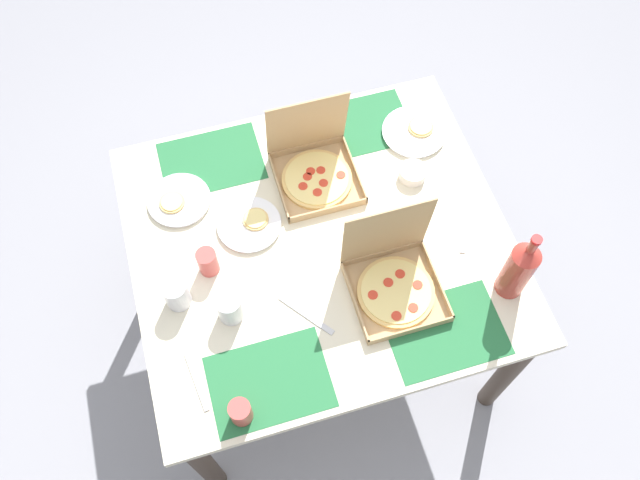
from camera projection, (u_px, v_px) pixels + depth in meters
ground_plane at (320, 323)px, 2.86m from camera, size 6.00×6.00×0.00m
dining_table at (320, 255)px, 2.28m from camera, size 1.26×1.14×0.77m
placemat_near_left at (269, 382)px, 1.95m from camera, size 0.36×0.26×0.00m
placemat_near_right at (445, 331)px, 2.02m from camera, size 0.36×0.26×0.00m
placemat_far_left at (211, 161)px, 2.33m from camera, size 0.36×0.26×0.00m
placemat_far_right at (361, 125)px, 2.41m from camera, size 0.36×0.26×0.00m
pizza_box_edge_far at (394, 279)px, 2.05m from camera, size 0.28×0.29×0.32m
pizza_box_corner_right at (315, 167)px, 2.26m from camera, size 0.28×0.29×0.32m
plate_near_left at (415, 132)px, 2.38m from camera, size 0.23×0.23×0.03m
plate_far_left at (250, 224)px, 2.19m from camera, size 0.22×0.22×0.03m
plate_near_right at (179, 201)px, 2.24m from camera, size 0.22×0.22×0.03m
soda_bottle at (519, 269)px, 1.98m from camera, size 0.09×0.09×0.32m
cup_clear_left at (230, 308)px, 2.00m from camera, size 0.08×0.08×0.11m
cup_dark at (241, 412)px, 1.86m from camera, size 0.07×0.07×0.09m
cup_clear_right at (208, 263)px, 2.08m from camera, size 0.07×0.07×0.10m
cup_spare at (176, 294)px, 2.02m from camera, size 0.08×0.08×0.11m
condiment_bowl at (413, 173)px, 2.28m from camera, size 0.10×0.10×0.04m
knife_by_near_right at (306, 315)px, 2.05m from camera, size 0.14×0.18×0.00m
knife_by_far_right at (462, 225)px, 2.20m from camera, size 0.09×0.20×0.00m
fork_by_near_left at (197, 382)px, 1.94m from camera, size 0.04×0.19×0.00m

